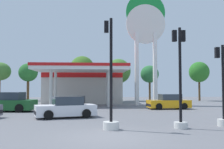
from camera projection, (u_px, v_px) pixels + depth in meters
name	position (u px, v px, depth m)	size (l,w,h in m)	color
ground_plane	(109.00, 137.00, 10.72)	(90.00, 90.00, 0.00)	slate
gas_station	(83.00, 86.00, 34.27)	(10.05, 12.76, 4.46)	beige
station_pole_sign	(146.00, 32.00, 30.68)	(4.62, 0.56, 13.13)	white
car_0	(169.00, 102.00, 24.58)	(4.01, 2.03, 1.39)	black
car_2	(8.00, 103.00, 22.03)	(4.73, 2.51, 1.62)	black
car_3	(66.00, 108.00, 17.54)	(4.23, 2.70, 1.41)	black
traffic_signal_0	(223.00, 97.00, 13.72)	(0.67, 0.69, 4.24)	silver
traffic_signal_1	(111.00, 100.00, 12.56)	(0.76, 0.76, 5.36)	silver
traffic_signal_2	(180.00, 89.00, 13.00)	(0.67, 0.69, 4.99)	silver
tree_0	(0.00, 72.00, 40.19)	(3.30, 3.30, 5.86)	brown
tree_1	(28.00, 73.00, 39.94)	(2.86, 2.86, 5.67)	brown
tree_2	(82.00, 69.00, 41.00)	(3.80, 3.80, 6.91)	brown
tree_3	(118.00, 71.00, 39.48)	(3.69, 3.69, 6.30)	brown
tree_4	(150.00, 74.00, 41.07)	(2.84, 2.84, 5.45)	brown
tree_5	(199.00, 72.00, 39.92)	(3.03, 3.03, 5.91)	brown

